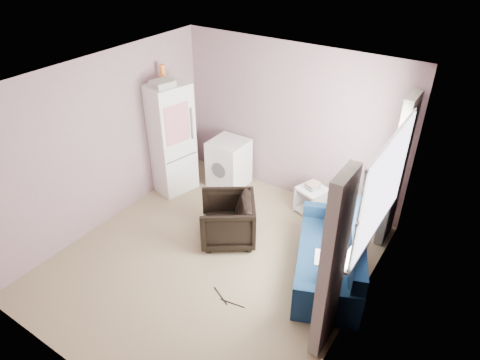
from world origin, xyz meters
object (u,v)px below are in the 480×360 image
object	(u,v)px
armchair	(227,218)
side_table	(312,199)
washing_machine	(229,162)
fridge	(169,137)
sofa	(333,260)

from	to	relation	value
armchair	side_table	xyz separation A→B (m)	(0.72, 1.27, -0.12)
washing_machine	side_table	xyz separation A→B (m)	(1.56, 0.02, -0.17)
fridge	side_table	distance (m)	2.50
washing_machine	sofa	size ratio (longest dim) A/B	0.44
washing_machine	sofa	distance (m)	2.64
washing_machine	sofa	bearing A→B (deg)	-25.06
side_table	armchair	bearing A→B (deg)	-119.50
armchair	washing_machine	world-z (taller)	washing_machine
armchair	sofa	bearing A→B (deg)	59.35
fridge	sofa	world-z (taller)	fridge
fridge	side_table	bearing A→B (deg)	28.31
armchair	washing_machine	xyz separation A→B (m)	(-0.84, 1.24, 0.05)
armchair	side_table	world-z (taller)	armchair
side_table	fridge	bearing A→B (deg)	-165.18
side_table	sofa	bearing A→B (deg)	-53.87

